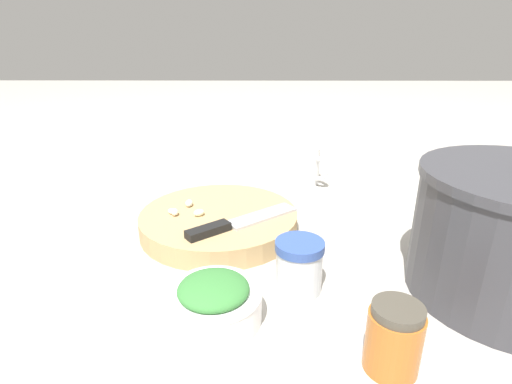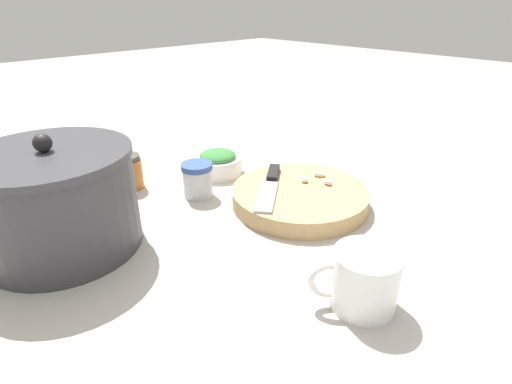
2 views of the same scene
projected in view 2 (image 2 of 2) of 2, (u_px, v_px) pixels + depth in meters
ground_plane at (264, 212)px, 0.79m from camera, size 5.00×5.00×0.00m
cutting_board at (300, 197)px, 0.81m from camera, size 0.28×0.28×0.03m
chef_knife at (271, 184)px, 0.81m from camera, size 0.15×0.18×0.01m
garlic_cloves at (318, 178)px, 0.84m from camera, size 0.06×0.07×0.01m
herb_bowl at (218, 162)px, 0.95m from camera, size 0.12×0.12×0.06m
spice_jar at (198, 180)px, 0.84m from camera, size 0.07×0.07×0.07m
coffee_mug at (363, 280)px, 0.54m from camera, size 0.10×0.11×0.08m
honey_jar at (129, 172)px, 0.87m from camera, size 0.06×0.06×0.08m
stock_pot at (57, 201)px, 0.65m from camera, size 0.26×0.26×0.20m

